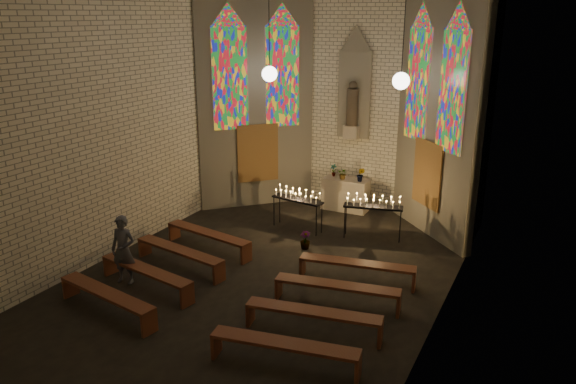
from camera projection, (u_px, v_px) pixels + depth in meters
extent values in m
plane|color=black|center=(259.00, 281.00, 12.84)|extent=(12.00, 12.00, 0.00)
cube|color=#F3EACB|center=(355.00, 95.00, 16.88)|extent=(8.00, 0.02, 7.00)
cube|color=#F3EACB|center=(6.00, 220.00, 6.67)|extent=(8.00, 0.02, 7.00)
cube|color=#F3EACB|center=(112.00, 115.00, 13.49)|extent=(0.02, 12.00, 7.00)
cube|color=#F3EACB|center=(450.00, 150.00, 10.06)|extent=(0.02, 12.00, 7.00)
cube|color=#F3EACB|center=(255.00, 94.00, 16.99)|extent=(2.72, 2.72, 7.00)
cube|color=#F3EACB|center=(438.00, 107.00, 14.64)|extent=(2.72, 2.72, 7.00)
cube|color=#4C3F8C|center=(230.00, 79.00, 16.45)|extent=(0.78, 0.78, 3.00)
cube|color=#4C3F8C|center=(282.00, 77.00, 16.94)|extent=(0.78, 0.78, 3.00)
cube|color=#4C3F8C|center=(418.00, 84.00, 15.17)|extent=(0.78, 0.78, 3.00)
cube|color=#4C3F8C|center=(453.00, 92.00, 13.71)|extent=(0.78, 0.78, 3.00)
cube|color=brown|center=(258.00, 153.00, 17.39)|extent=(0.95, 0.95, 1.80)
cube|color=brown|center=(427.00, 174.00, 15.14)|extent=(0.95, 0.95, 1.80)
cube|color=gray|center=(354.00, 95.00, 16.81)|extent=(1.00, 0.12, 2.60)
cone|color=gray|center=(356.00, 38.00, 16.31)|extent=(1.00, 1.00, 0.80)
cube|color=#BEB19B|center=(351.00, 132.00, 17.03)|extent=(0.45, 0.30, 0.40)
cylinder|color=#4E4335|center=(352.00, 107.00, 16.80)|extent=(0.36, 0.36, 1.10)
sphere|color=#4E4335|center=(353.00, 85.00, 16.60)|extent=(0.26, 0.26, 0.26)
sphere|color=white|center=(270.00, 74.00, 15.86)|extent=(0.44, 0.44, 0.44)
cylinder|color=black|center=(269.00, 22.00, 15.43)|extent=(0.02, 0.02, 2.80)
sphere|color=white|center=(401.00, 81.00, 14.24)|extent=(0.44, 0.44, 0.44)
cylinder|color=black|center=(405.00, 23.00, 13.81)|extent=(0.02, 0.02, 2.80)
cube|color=#BEB19B|center=(346.00, 194.00, 17.33)|extent=(1.40, 0.60, 1.00)
imported|color=#4C723F|center=(334.00, 170.00, 17.40)|extent=(0.22, 0.17, 0.38)
imported|color=#4C723F|center=(343.00, 174.00, 17.08)|extent=(0.33, 0.29, 0.35)
imported|color=#4C723F|center=(361.00, 175.00, 16.83)|extent=(0.24, 0.20, 0.43)
imported|color=#4C723F|center=(305.00, 240.00, 14.53)|extent=(0.30, 0.30, 0.48)
cube|color=black|center=(297.00, 200.00, 15.65)|extent=(1.56, 0.57, 0.05)
cylinder|color=black|center=(274.00, 211.00, 16.06)|extent=(0.03, 0.03, 0.86)
cylinder|color=black|center=(316.00, 221.00, 15.29)|extent=(0.03, 0.03, 0.86)
cylinder|color=black|center=(280.00, 209.00, 16.29)|extent=(0.03, 0.03, 0.86)
cylinder|color=black|center=(322.00, 218.00, 15.51)|extent=(0.03, 0.03, 0.86)
cube|color=black|center=(373.00, 207.00, 14.99)|extent=(1.62, 0.74, 0.05)
cylinder|color=black|center=(345.00, 223.00, 15.15)|extent=(0.03, 0.03, 0.88)
cylinder|color=black|center=(400.00, 227.00, 14.84)|extent=(0.03, 0.03, 0.88)
cylinder|color=black|center=(346.00, 219.00, 15.43)|extent=(0.03, 0.03, 0.88)
cylinder|color=black|center=(400.00, 223.00, 15.12)|extent=(0.03, 0.03, 0.88)
cube|color=#5B2B1A|center=(208.00, 233.00, 14.36)|extent=(2.64, 0.81, 0.06)
cube|color=#5B2B1A|center=(174.00, 231.00, 15.16)|extent=(0.12, 0.37, 0.47)
cube|color=#5B2B1A|center=(246.00, 254.00, 13.71)|extent=(0.12, 0.37, 0.47)
cube|color=#5B2B1A|center=(357.00, 263.00, 12.64)|extent=(2.64, 0.81, 0.06)
cube|color=#5B2B1A|center=(302.00, 266.00, 13.06)|extent=(0.12, 0.37, 0.47)
cube|color=#5B2B1A|center=(414.00, 280.00, 12.35)|extent=(0.12, 0.37, 0.47)
cube|color=#5B2B1A|center=(179.00, 250.00, 13.34)|extent=(2.64, 0.81, 0.06)
cube|color=#5B2B1A|center=(145.00, 246.00, 14.13)|extent=(0.12, 0.37, 0.47)
cube|color=#5B2B1A|center=(219.00, 273.00, 12.69)|extent=(0.12, 0.37, 0.47)
cube|color=#5B2B1A|center=(337.00, 285.00, 11.61)|extent=(2.64, 0.81, 0.06)
cube|color=#5B2B1A|center=(279.00, 287.00, 12.04)|extent=(0.12, 0.37, 0.47)
cube|color=#5B2B1A|center=(399.00, 304.00, 11.33)|extent=(0.12, 0.37, 0.47)
cube|color=#5B2B1A|center=(146.00, 270.00, 12.32)|extent=(2.64, 0.81, 0.06)
cube|color=#5B2B1A|center=(111.00, 265.00, 13.11)|extent=(0.12, 0.37, 0.47)
cube|color=#5B2B1A|center=(187.00, 296.00, 11.67)|extent=(0.12, 0.37, 0.47)
cube|color=#5B2B1A|center=(313.00, 312.00, 10.59)|extent=(2.64, 0.81, 0.06)
cube|color=#5B2B1A|center=(250.00, 313.00, 11.02)|extent=(0.12, 0.37, 0.47)
cube|color=#5B2B1A|center=(380.00, 333.00, 10.31)|extent=(0.12, 0.37, 0.47)
cube|color=#5B2B1A|center=(106.00, 293.00, 11.30)|extent=(2.64, 0.81, 0.06)
cube|color=#5B2B1A|center=(71.00, 286.00, 12.09)|extent=(0.12, 0.37, 0.47)
cube|color=#5B2B1A|center=(149.00, 323.00, 10.65)|extent=(0.12, 0.37, 0.47)
cube|color=#5B2B1A|center=(285.00, 343.00, 9.57)|extent=(2.64, 0.81, 0.06)
cube|color=#5B2B1A|center=(216.00, 343.00, 10.00)|extent=(0.12, 0.37, 0.47)
cube|color=#5B2B1A|center=(358.00, 368.00, 9.29)|extent=(0.12, 0.37, 0.47)
imported|color=#474850|center=(123.00, 250.00, 12.55)|extent=(0.64, 0.48, 1.59)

